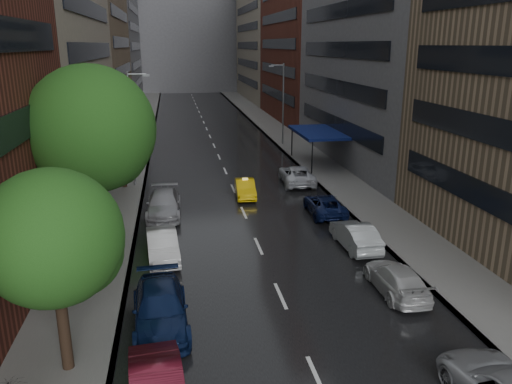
% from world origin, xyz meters
% --- Properties ---
extents(road, '(14.00, 140.00, 0.01)m').
position_xyz_m(road, '(0.00, 50.00, 0.01)').
color(road, black).
rests_on(road, ground).
extents(sidewalk_left, '(4.00, 140.00, 0.15)m').
position_xyz_m(sidewalk_left, '(-9.00, 50.00, 0.07)').
color(sidewalk_left, gray).
rests_on(sidewalk_left, ground).
extents(sidewalk_right, '(4.00, 140.00, 0.15)m').
position_xyz_m(sidewalk_right, '(9.00, 50.00, 0.07)').
color(sidewalk_right, gray).
rests_on(sidewalk_right, ground).
extents(buildings_left, '(8.00, 108.00, 38.00)m').
position_xyz_m(buildings_left, '(-15.00, 58.79, 15.99)').
color(buildings_left, maroon).
rests_on(buildings_left, ground).
extents(buildings_right, '(8.05, 109.10, 36.00)m').
position_xyz_m(buildings_right, '(15.00, 56.70, 15.03)').
color(buildings_right, '#937A5B').
rests_on(buildings_right, ground).
extents(building_far, '(40.00, 14.00, 32.00)m').
position_xyz_m(building_far, '(0.00, 118.00, 16.00)').
color(building_far, slate).
rests_on(building_far, ground).
extents(tree_near, '(4.65, 4.65, 7.40)m').
position_xyz_m(tree_near, '(-8.60, 5.87, 5.06)').
color(tree_near, '#382619').
rests_on(tree_near, ground).
extents(tree_mid, '(6.46, 6.46, 10.30)m').
position_xyz_m(tree_mid, '(-8.60, 15.67, 7.05)').
color(tree_mid, '#382619').
rests_on(tree_mid, ground).
extents(tree_far, '(5.20, 5.20, 8.28)m').
position_xyz_m(tree_far, '(-8.60, 29.57, 5.67)').
color(tree_far, '#382619').
rests_on(tree_far, ground).
extents(taxi, '(1.64, 4.12, 1.33)m').
position_xyz_m(taxi, '(0.64, 25.69, 0.67)').
color(taxi, '#E4B50C').
rests_on(taxi, ground).
extents(parked_cars_left, '(2.48, 24.53, 1.59)m').
position_xyz_m(parked_cars_left, '(-5.40, 12.91, 0.78)').
color(parked_cars_left, maroon).
rests_on(parked_cars_left, ground).
extents(parked_cars_right, '(2.88, 32.72, 1.51)m').
position_xyz_m(parked_cars_right, '(5.40, 15.75, 0.72)').
color(parked_cars_right, '#96969B').
rests_on(parked_cars_right, ground).
extents(street_lamp_left, '(1.74, 0.22, 9.00)m').
position_xyz_m(street_lamp_left, '(-7.72, 30.00, 4.89)').
color(street_lamp_left, gray).
rests_on(street_lamp_left, sidewalk_left).
extents(street_lamp_right, '(1.74, 0.22, 9.00)m').
position_xyz_m(street_lamp_right, '(7.72, 45.00, 4.89)').
color(street_lamp_right, gray).
rests_on(street_lamp_right, sidewalk_right).
extents(awning, '(4.00, 8.00, 3.12)m').
position_xyz_m(awning, '(8.98, 35.00, 3.13)').
color(awning, navy).
rests_on(awning, sidewalk_right).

